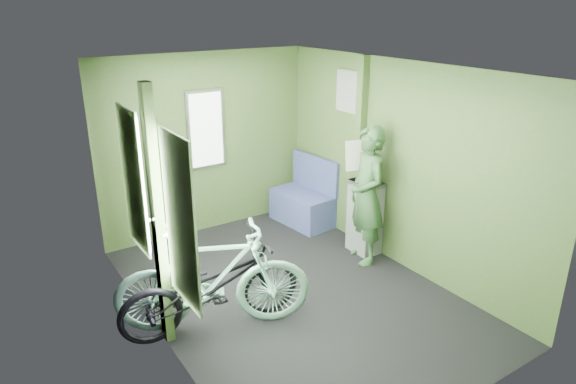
# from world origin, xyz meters

# --- Properties ---
(room) EXTENTS (4.00, 4.02, 2.31)m
(room) POSITION_xyz_m (-0.04, 0.04, 1.44)
(room) COLOR black
(room) RESTS_ON ground
(bicycle_black) EXTENTS (1.78, 0.90, 0.94)m
(bicycle_black) POSITION_xyz_m (-0.95, -0.10, 0.00)
(bicycle_black) COLOR black
(bicycle_black) RESTS_ON ground
(bicycle_mint) EXTENTS (1.87, 1.29, 1.11)m
(bicycle_mint) POSITION_xyz_m (-0.95, -0.12, 0.00)
(bicycle_mint) COLOR #79B99E
(bicycle_mint) RESTS_ON ground
(passenger) EXTENTS (0.54, 0.70, 1.60)m
(passenger) POSITION_xyz_m (1.12, 0.18, 0.80)
(passenger) COLOR #30542D
(passenger) RESTS_ON ground
(waste_box) EXTENTS (0.26, 0.37, 0.89)m
(waste_box) POSITION_xyz_m (1.26, 0.35, 0.45)
(waste_box) COLOR slate
(waste_box) RESTS_ON ground
(bench_seat) EXTENTS (0.57, 0.91, 0.91)m
(bench_seat) POSITION_xyz_m (1.14, 1.45, 0.27)
(bench_seat) COLOR navy
(bench_seat) RESTS_ON ground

